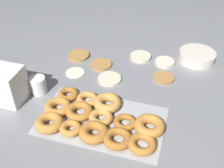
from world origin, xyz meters
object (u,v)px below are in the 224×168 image
(donut_tray, at_px, (98,119))
(batter_bowl, at_px, (197,56))
(pancake_4, at_px, (75,72))
(pancake_6, at_px, (165,62))
(pancake_2, at_px, (163,78))
(pancake_5, at_px, (101,64))
(container_stack, at_px, (5,85))
(pancake_3, at_px, (79,56))
(pancake_1, at_px, (141,57))
(pancake_0, at_px, (110,79))
(paper_cup, at_px, (38,85))

(donut_tray, bearing_deg, batter_bowl, 58.72)
(pancake_4, xyz_separation_m, pancake_6, (0.41, 0.21, 0.00))
(pancake_2, height_order, pancake_5, pancake_5)
(pancake_6, xyz_separation_m, container_stack, (-0.62, -0.48, 0.07))
(pancake_3, distance_m, pancake_5, 0.15)
(pancake_3, height_order, batter_bowl, batter_bowl)
(batter_bowl, bearing_deg, pancake_6, -153.86)
(pancake_6, relative_size, donut_tray, 0.20)
(pancake_5, relative_size, pancake_6, 1.12)
(pancake_1, height_order, pancake_2, pancake_1)
(pancake_6, bearing_deg, pancake_5, -160.29)
(pancake_1, distance_m, pancake_2, 0.21)
(pancake_5, relative_size, donut_tray, 0.22)
(pancake_1, xyz_separation_m, donut_tray, (-0.06, -0.52, 0.01))
(pancake_0, height_order, pancake_6, pancake_6)
(pancake_2, distance_m, pancake_6, 0.13)
(pancake_3, bearing_deg, pancake_4, -74.69)
(pancake_6, bearing_deg, donut_tray, -111.28)
(pancake_4, bearing_deg, paper_cup, -118.31)
(pancake_1, height_order, pancake_4, pancake_1)
(pancake_1, relative_size, container_stack, 0.71)
(pancake_6, height_order, batter_bowl, batter_bowl)
(pancake_4, xyz_separation_m, batter_bowl, (0.57, 0.29, 0.02))
(pancake_1, xyz_separation_m, pancake_6, (0.13, -0.02, -0.00))
(container_stack, bearing_deg, pancake_3, 67.99)
(batter_bowl, bearing_deg, pancake_2, -124.16)
(pancake_2, bearing_deg, batter_bowl, 55.84)
(pancake_5, distance_m, batter_bowl, 0.50)
(pancake_3, height_order, pancake_6, pancake_6)
(pancake_4, distance_m, pancake_5, 0.14)
(donut_tray, bearing_deg, pancake_0, 97.45)
(pancake_6, distance_m, paper_cup, 0.64)
(pancake_3, xyz_separation_m, pancake_6, (0.45, 0.07, 0.00))
(pancake_4, distance_m, paper_cup, 0.21)
(donut_tray, bearing_deg, pancake_5, 106.63)
(donut_tray, distance_m, container_stack, 0.43)
(pancake_3, distance_m, paper_cup, 0.33)
(pancake_2, xyz_separation_m, container_stack, (-0.63, -0.34, 0.07))
(pancake_2, bearing_deg, pancake_0, -161.10)
(pancake_4, distance_m, donut_tray, 0.36)
(paper_cup, bearing_deg, pancake_2, 26.63)
(pancake_6, bearing_deg, container_stack, -142.32)
(batter_bowl, bearing_deg, paper_cup, -144.67)
(pancake_6, relative_size, paper_cup, 1.25)
(pancake_1, relative_size, pancake_5, 1.00)
(pancake_4, distance_m, container_stack, 0.34)
(pancake_2, xyz_separation_m, pancake_5, (-0.32, 0.02, 0.00))
(donut_tray, height_order, paper_cup, paper_cup)
(pancake_0, relative_size, donut_tray, 0.22)
(pancake_0, xyz_separation_m, pancake_4, (-0.18, 0.00, -0.00))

